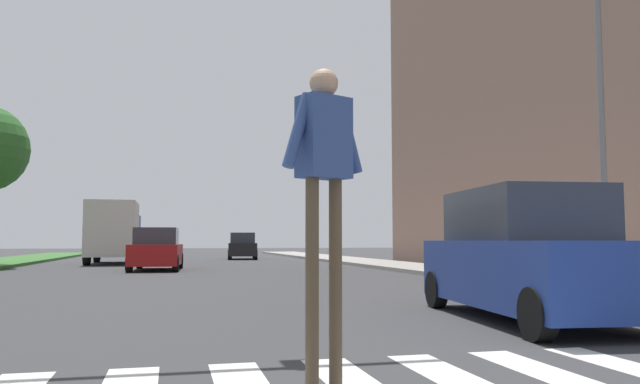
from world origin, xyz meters
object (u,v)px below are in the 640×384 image
at_px(pedestrian_performer, 324,177).
at_px(truck_box_delivery, 114,232).
at_px(street_lamp_right, 597,87).
at_px(suv_crossing, 530,257).
at_px(sedan_midblock, 157,251).
at_px(sedan_distant, 243,247).

height_order(pedestrian_performer, truck_box_delivery, truck_box_delivery).
distance_m(street_lamp_right, suv_crossing, 6.32).
relative_size(street_lamp_right, truck_box_delivery, 1.21).
bearing_deg(suv_crossing, pedestrian_performer, -137.13).
relative_size(street_lamp_right, pedestrian_performer, 3.01).
bearing_deg(suv_crossing, truck_box_delivery, 108.01).
xyz_separation_m(pedestrian_performer, truck_box_delivery, (-3.97, 28.80, -0.03)).
bearing_deg(sedan_midblock, pedestrian_performer, -85.47).
xyz_separation_m(pedestrian_performer, suv_crossing, (4.14, 3.84, -0.73)).
distance_m(suv_crossing, truck_box_delivery, 26.25).
bearing_deg(truck_box_delivery, street_lamp_right, -60.90).
bearing_deg(pedestrian_performer, sedan_midblock, 94.53).
relative_size(pedestrian_performer, suv_crossing, 0.52).
xyz_separation_m(street_lamp_right, sedan_distant, (-4.73, 27.83, -3.82)).
height_order(sedan_midblock, truck_box_delivery, truck_box_delivery).
relative_size(sedan_midblock, truck_box_delivery, 0.69).
bearing_deg(pedestrian_performer, suv_crossing, 42.87).
distance_m(suv_crossing, sedan_distant, 31.20).
height_order(street_lamp_right, suv_crossing, street_lamp_right).
relative_size(pedestrian_performer, truck_box_delivery, 0.40).
relative_size(pedestrian_performer, sedan_distant, 0.60).
bearing_deg(truck_box_delivery, suv_crossing, -71.99).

